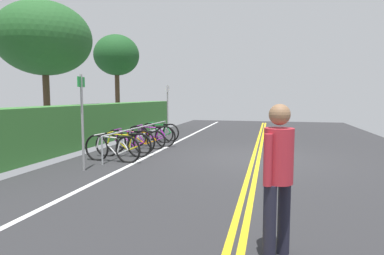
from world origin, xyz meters
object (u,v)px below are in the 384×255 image
(bicycle_1, at_px, (123,145))
(bicycle_5, at_px, (152,134))
(bicycle_2, at_px, (130,141))
(bicycle_6, at_px, (160,132))
(sign_post_far, at_px, (168,105))
(bike_rack, at_px, (141,132))
(pedestrian, at_px, (278,170))
(tree_far_right, at_px, (117,56))
(bicycle_4, at_px, (151,136))
(sign_post_near, at_px, (82,113))
(bicycle_0, at_px, (112,148))
(bicycle_3, at_px, (141,140))
(tree_mid, at_px, (44,39))

(bicycle_1, height_order, bicycle_5, bicycle_1)
(bicycle_2, relative_size, bicycle_6, 1.03)
(bicycle_2, bearing_deg, sign_post_far, 2.00)
(bike_rack, height_order, bicycle_6, bike_rack)
(pedestrian, distance_m, tree_far_right, 15.75)
(bicycle_5, bearing_deg, bicycle_4, -162.29)
(bicycle_1, bearing_deg, tree_far_right, 27.41)
(sign_post_near, height_order, sign_post_far, sign_post_near)
(bike_rack, distance_m, bicycle_5, 1.50)
(bicycle_0, bearing_deg, bike_rack, 1.68)
(tree_far_right, bearing_deg, bicycle_0, -154.54)
(bicycle_1, bearing_deg, sign_post_near, 175.94)
(tree_far_right, bearing_deg, bicycle_4, -144.33)
(bicycle_5, height_order, sign_post_far, sign_post_far)
(bicycle_3, xyz_separation_m, bicycle_5, (1.47, 0.14, 0.01))
(bicycle_4, bearing_deg, pedestrian, -149.70)
(bike_rack, xyz_separation_m, bicycle_4, (0.64, -0.13, -0.22))
(bicycle_0, distance_m, sign_post_near, 1.54)
(tree_far_right, bearing_deg, bike_rack, -147.91)
(pedestrian, bearing_deg, bike_rack, 33.42)
(bicycle_2, distance_m, bicycle_6, 2.87)
(pedestrian, bearing_deg, tree_far_right, 32.77)
(bicycle_0, height_order, bicycle_5, bicycle_0)
(sign_post_near, bearing_deg, tree_mid, 45.44)
(bicycle_6, relative_size, tree_mid, 0.32)
(bicycle_2, relative_size, tree_mid, 0.33)
(tree_far_right, bearing_deg, sign_post_near, -158.01)
(bike_rack, height_order, bicycle_3, bike_rack)
(bicycle_0, relative_size, bicycle_3, 1.01)
(bicycle_3, xyz_separation_m, tree_mid, (0.61, 4.08, 3.60))
(bicycle_3, height_order, bicycle_4, bicycle_4)
(bicycle_5, xyz_separation_m, sign_post_far, (2.23, 0.10, 1.04))
(bicycle_0, relative_size, bicycle_4, 0.95)
(bicycle_1, relative_size, tree_far_right, 0.33)
(bicycle_3, bearing_deg, sign_post_far, 3.58)
(bike_rack, height_order, tree_far_right, tree_far_right)
(bicycle_6, xyz_separation_m, sign_post_far, (1.55, 0.17, 1.01))
(bicycle_6, bearing_deg, sign_post_near, 179.75)
(bike_rack, height_order, bicycle_5, bike_rack)
(bicycle_6, distance_m, pedestrian, 9.80)
(bicycle_5, bearing_deg, bike_rack, -174.51)
(bike_rack, relative_size, bicycle_2, 2.98)
(bicycle_0, xyz_separation_m, bicycle_6, (4.33, 0.14, -0.02))
(bicycle_0, distance_m, bicycle_6, 4.33)
(bicycle_2, relative_size, tree_far_right, 0.34)
(bicycle_0, xyz_separation_m, sign_post_far, (5.88, 0.30, 1.00))
(bicycle_6, height_order, pedestrian, pedestrian)
(bicycle_2, xyz_separation_m, bicycle_4, (1.35, -0.21, 0.01))
(bicycle_1, distance_m, tree_mid, 5.82)
(bicycle_0, relative_size, bicycle_5, 1.10)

